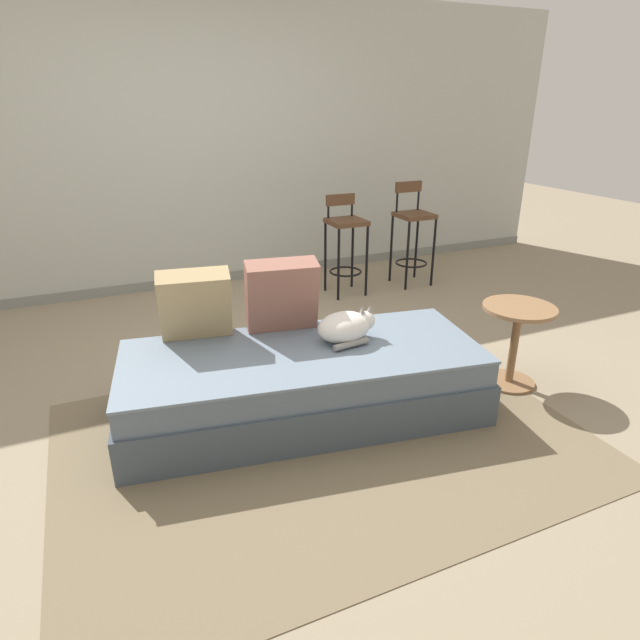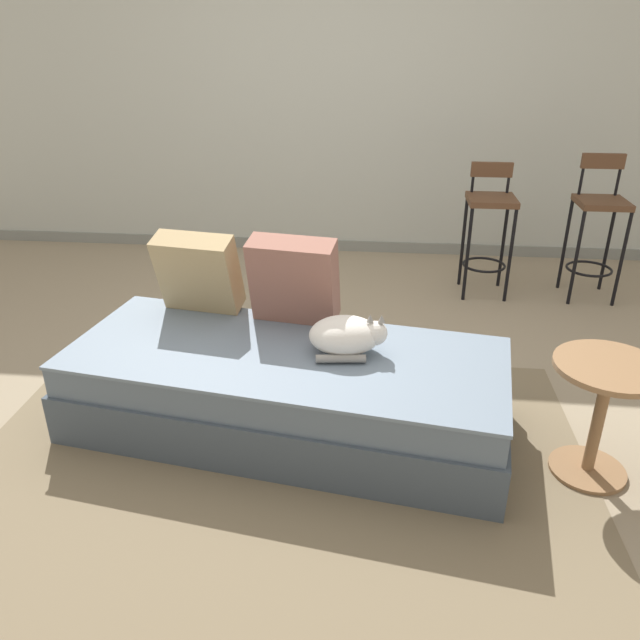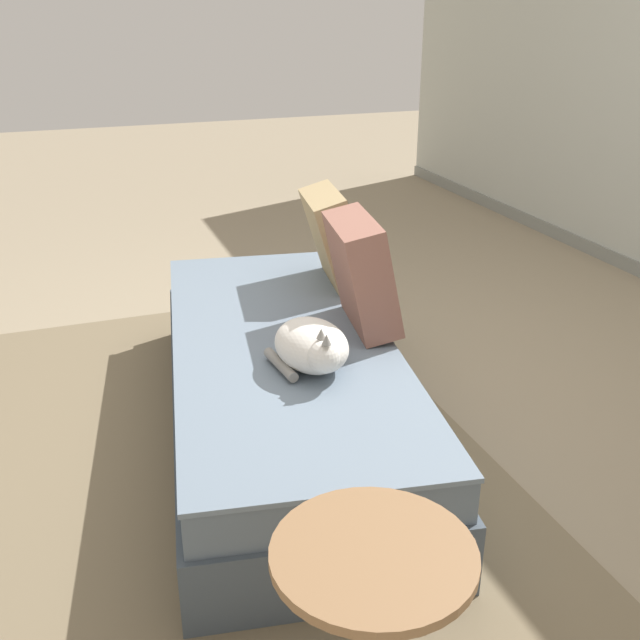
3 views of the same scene
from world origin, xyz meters
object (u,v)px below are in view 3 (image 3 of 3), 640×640
at_px(throw_pillow_corner, 335,237).
at_px(throw_pillow_middle, 362,273).
at_px(couch, 283,384).
at_px(side_table, 371,618).
at_px(cat, 312,346).

distance_m(throw_pillow_corner, throw_pillow_middle, 0.50).
bearing_deg(couch, throw_pillow_corner, 140.90).
xyz_separation_m(throw_pillow_corner, throw_pillow_middle, (0.50, -0.08, 0.01)).
height_order(throw_pillow_corner, side_table, throw_pillow_corner).
bearing_deg(throw_pillow_corner, side_table, -18.60).
xyz_separation_m(throw_pillow_middle, cat, (0.28, -0.30, -0.14)).
relative_size(cat, side_table, 0.69).
bearing_deg(cat, couch, -175.34).
relative_size(throw_pillow_middle, side_table, 0.85).
xyz_separation_m(cat, side_table, (1.06, -0.24, -0.14)).
bearing_deg(side_table, cat, 167.38).
xyz_separation_m(couch, throw_pillow_corner, (-0.50, 0.40, 0.41)).
distance_m(throw_pillow_middle, cat, 0.43).
height_order(throw_pillow_middle, side_table, throw_pillow_middle).
distance_m(couch, cat, 0.40).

